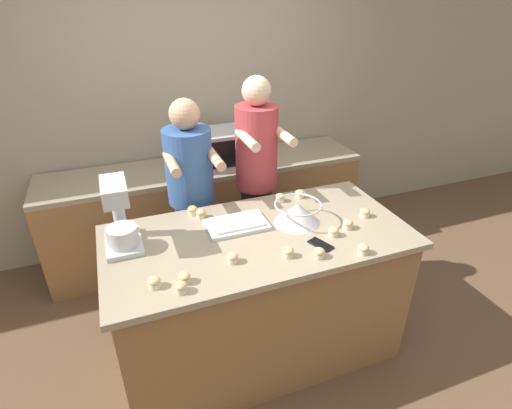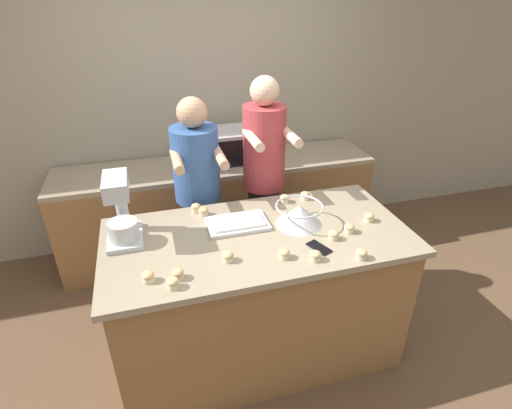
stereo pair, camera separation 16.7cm
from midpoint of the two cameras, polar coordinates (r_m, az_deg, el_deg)
ground_plane at (r=3.02m, az=-1.36°, el=-19.69°), size 16.00×16.00×0.00m
back_wall at (r=3.73m, az=-10.40°, el=14.12°), size 10.00×0.06×2.70m
island_counter at (r=2.68m, az=-1.48°, el=-12.86°), size 1.83×0.90×0.96m
back_counter at (r=3.74m, az=-8.13°, el=-0.65°), size 2.80×0.60×0.89m
person_left at (r=2.96m, az=-10.67°, el=-0.02°), size 0.34×0.51×1.63m
person_right at (r=3.04m, az=-1.48°, el=2.72°), size 0.33×0.49×1.74m
stand_mixer at (r=2.36m, az=-20.87°, el=-1.94°), size 0.20×0.30×0.41m
mixing_bowl at (r=2.48m, az=4.06°, el=-1.17°), size 0.30×0.30×0.13m
baking_tray at (r=2.47m, az=-4.72°, el=-2.82°), size 0.37×0.24×0.04m
microwave_oven at (r=3.52m, az=-6.86°, el=8.08°), size 0.56×0.38×0.29m
cell_phone at (r=2.31m, az=7.18°, el=-5.74°), size 0.12×0.16×0.01m
cupcake_0 at (r=2.01m, az=-13.09°, el=-11.50°), size 0.06×0.06×0.06m
cupcake_1 at (r=2.39m, az=9.07°, el=-3.88°), size 0.06×0.06×0.06m
cupcake_2 at (r=2.74m, az=1.73°, el=0.97°), size 0.06×0.06×0.06m
cupcake_3 at (r=2.63m, az=13.56°, el=-1.16°), size 0.06×0.06×0.06m
cupcake_4 at (r=2.07m, az=-12.54°, el=-10.23°), size 0.06×0.06×0.06m
cupcake_5 at (r=2.63m, az=-10.85°, el=-0.84°), size 0.06×0.06×0.06m
cupcake_6 at (r=2.59m, az=-9.73°, el=-1.31°), size 0.06×0.06×0.06m
cupcake_7 at (r=2.20m, az=6.83°, el=-6.93°), size 0.06×0.06×0.06m
cupcake_8 at (r=2.07m, az=-16.61°, el=-10.65°), size 0.06×0.06×0.06m
cupcake_9 at (r=2.48m, az=11.11°, el=-2.83°), size 0.06×0.06×0.06m
cupcake_10 at (r=2.16m, az=-5.63°, el=-7.63°), size 0.06×0.06×0.06m
cupcake_11 at (r=2.27m, az=13.05°, el=-6.27°), size 0.06×0.06×0.06m
cupcake_12 at (r=2.80m, az=4.58°, el=1.50°), size 0.06×0.06×0.06m
cupcake_13 at (r=2.19m, az=2.42°, el=-6.87°), size 0.06×0.06×0.06m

